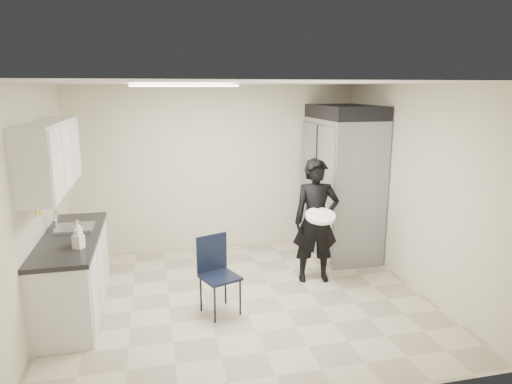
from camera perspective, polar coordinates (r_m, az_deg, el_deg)
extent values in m
plane|color=#AFA389|center=(5.77, -1.75, -13.31)|extent=(4.50, 4.50, 0.00)
plane|color=white|center=(5.18, -1.96, 13.48)|extent=(4.50, 4.50, 0.00)
plane|color=beige|center=(7.26, -4.93, 2.94)|extent=(4.50, 0.00, 4.50)
plane|color=beige|center=(5.38, -26.09, -1.84)|extent=(0.00, 4.00, 4.00)
plane|color=beige|center=(6.16, 19.15, 0.49)|extent=(0.00, 4.00, 4.00)
cube|color=white|center=(5.50, -9.09, 12.98)|extent=(1.20, 0.60, 0.02)
cube|color=silver|center=(5.77, -21.86, -9.61)|extent=(0.60, 1.90, 0.86)
cube|color=black|center=(5.62, -22.24, -5.30)|extent=(0.64, 1.95, 0.05)
cube|color=gray|center=(5.85, -21.67, -4.69)|extent=(0.42, 0.40, 0.14)
cylinder|color=silver|center=(5.85, -23.72, -3.36)|extent=(0.02, 0.02, 0.24)
cube|color=silver|center=(5.44, -24.38, 4.13)|extent=(0.35, 1.80, 0.75)
cube|color=black|center=(6.60, -22.90, 3.80)|extent=(0.22, 0.30, 0.35)
cube|color=yellow|center=(5.49, -25.72, -2.39)|extent=(0.00, 0.12, 0.07)
cube|color=yellow|center=(5.69, -25.26, -2.26)|extent=(0.00, 0.12, 0.07)
cube|color=gray|center=(7.12, 10.72, 0.51)|extent=(0.80, 1.35, 2.10)
cube|color=black|center=(6.97, 11.12, 9.79)|extent=(0.80, 1.35, 0.20)
cube|color=black|center=(5.30, -4.52, -10.60)|extent=(0.50, 0.50, 0.88)
imported|color=black|center=(6.09, 7.51, -3.61)|extent=(0.66, 0.49, 1.66)
cylinder|color=white|center=(5.82, 8.07, -3.00)|extent=(0.43, 0.43, 0.05)
imported|color=white|center=(5.21, -21.38, -4.75)|extent=(0.15, 0.15, 0.27)
imported|color=#ACAAB6|center=(5.11, -21.34, -5.43)|extent=(0.13, 0.13, 0.21)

